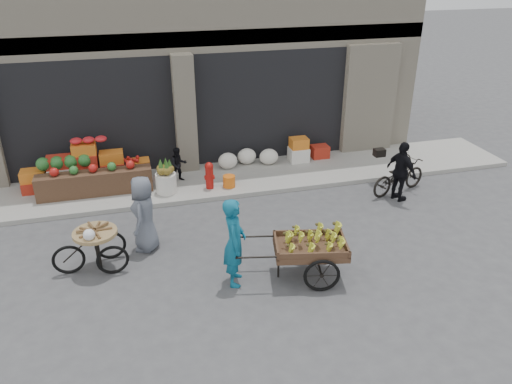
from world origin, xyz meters
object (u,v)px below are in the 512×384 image
object	(u,v)px
tricycle_cart	(96,244)
bicycle	(399,176)
banana_cart	(308,245)
fire_hydrant	(209,174)
vendor_woman	(234,242)
seated_person	(179,165)
vendor_grey	(144,214)
cyclist	(401,172)
pineapple_bin	(166,183)
orange_bucket	(229,181)

from	to	relation	value
tricycle_cart	bicycle	world-z (taller)	tricycle_cart
banana_cart	fire_hydrant	bearing A→B (deg)	117.29
vendor_woman	tricycle_cart	bearing A→B (deg)	79.23
seated_person	vendor_woman	distance (m)	4.63
banana_cart	tricycle_cart	distance (m)	4.07
tricycle_cart	vendor_grey	size ratio (longest dim) A/B	0.88
banana_cart	bicycle	bearing A→B (deg)	51.05
banana_cart	cyclist	distance (m)	4.18
vendor_grey	tricycle_cart	bearing A→B (deg)	-44.12
vendor_woman	bicycle	distance (m)	5.63
pineapple_bin	bicycle	size ratio (longest dim) A/B	0.30
seated_person	tricycle_cart	world-z (taller)	seated_person
bicycle	vendor_woman	bearing A→B (deg)	101.87
vendor_grey	vendor_woman	bearing A→B (deg)	60.92
pineapple_bin	bicycle	xyz separation A→B (m)	(5.79, -1.31, 0.08)
vendor_woman	cyclist	size ratio (longest dim) A/B	1.14
vendor_grey	pineapple_bin	bearing A→B (deg)	-177.43
seated_person	vendor_grey	bearing A→B (deg)	-119.60
orange_bucket	bicycle	bearing A→B (deg)	-16.07
seated_person	cyclist	distance (m)	5.68
bicycle	vendor_grey	bearing A→B (deg)	82.49
seated_person	bicycle	bearing A→B (deg)	-29.49
orange_bucket	vendor_woman	distance (m)	4.01
banana_cart	pineapple_bin	bearing A→B (deg)	130.05
pineapple_bin	bicycle	world-z (taller)	bicycle
pineapple_bin	fire_hydrant	size ratio (longest dim) A/B	0.73
fire_hydrant	orange_bucket	xyz separation A→B (m)	(0.50, -0.05, -0.23)
fire_hydrant	seated_person	distance (m)	0.96
seated_person	tricycle_cart	distance (m)	4.02
orange_bucket	vendor_woman	xyz separation A→B (m)	(-0.73, -3.90, 0.60)
pineapple_bin	fire_hydrant	xyz separation A→B (m)	(1.10, -0.05, 0.13)
pineapple_bin	cyclist	size ratio (longest dim) A/B	0.34
seated_person	vendor_grey	xyz separation A→B (m)	(-1.05, -2.96, 0.23)
banana_cart	cyclist	size ratio (longest dim) A/B	1.59
vendor_woman	tricycle_cart	xyz separation A→B (m)	(-2.49, 1.13, -0.31)
orange_bucket	cyclist	distance (m)	4.33
tricycle_cart	vendor_grey	world-z (taller)	vendor_grey
orange_bucket	banana_cart	size ratio (longest dim) A/B	0.13
fire_hydrant	banana_cart	xyz separation A→B (m)	(1.13, -4.14, 0.19)
orange_bucket	vendor_grey	size ratio (longest dim) A/B	0.20
pineapple_bin	tricycle_cart	size ratio (longest dim) A/B	0.36
pineapple_bin	tricycle_cart	world-z (taller)	tricycle_cart
orange_bucket	banana_cart	bearing A→B (deg)	-81.25
vendor_grey	bicycle	xyz separation A→B (m)	(6.44, 1.06, -0.37)
fire_hydrant	vendor_grey	world-z (taller)	vendor_grey
tricycle_cart	fire_hydrant	bearing A→B (deg)	42.17
orange_bucket	bicycle	distance (m)	4.36
vendor_woman	tricycle_cart	world-z (taller)	vendor_woman
vendor_grey	cyclist	bearing A→B (deg)	114.06
fire_hydrant	vendor_woman	bearing A→B (deg)	-93.40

